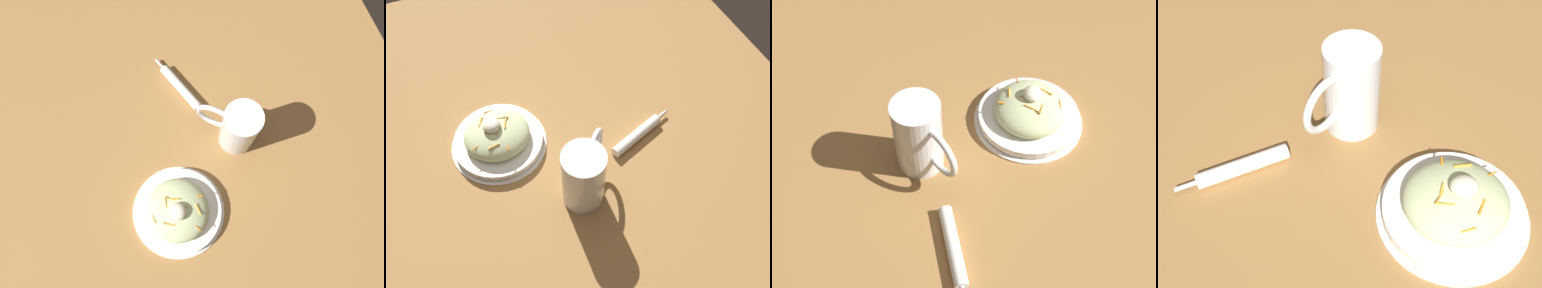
{
  "view_description": "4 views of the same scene",
  "coord_description": "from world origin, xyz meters",
  "views": [
    {
      "loc": [
        -0.19,
        0.03,
        0.95
      ],
      "look_at": [
        0.04,
        -0.06,
        0.06
      ],
      "focal_mm": 33.55,
      "sensor_mm": 36.0,
      "label": 1
    },
    {
      "loc": [
        -0.14,
        -0.57,
        0.86
      ],
      "look_at": [
        0.06,
        -0.09,
        0.07
      ],
      "focal_mm": 37.94,
      "sensor_mm": 36.0,
      "label": 2
    },
    {
      "loc": [
        0.6,
        -0.01,
        0.82
      ],
      "look_at": [
        0.04,
        -0.09,
        0.08
      ],
      "focal_mm": 45.07,
      "sensor_mm": 36.0,
      "label": 3
    },
    {
      "loc": [
        0.1,
        0.48,
        0.73
      ],
      "look_at": [
        0.05,
        -0.06,
        0.08
      ],
      "focal_mm": 51.18,
      "sensor_mm": 36.0,
      "label": 4
    }
  ],
  "objects": [
    {
      "name": "salad_plate",
      "position": [
        -0.1,
        0.03,
        0.03
      ],
      "size": [
        0.24,
        0.24,
        0.09
      ],
      "color": "white",
      "rests_on": "ground_plane"
    },
    {
      "name": "ground_plane",
      "position": [
        0.0,
        0.0,
        0.0
      ],
      "size": [
        1.43,
        1.43,
        0.0
      ],
      "primitive_type": "plane",
      "color": "#9E703D"
    },
    {
      "name": "napkin_roll",
      "position": [
        0.23,
        -0.08,
        0.01
      ],
      "size": [
        0.19,
        0.08,
        0.03
      ],
      "color": "white",
      "rests_on": "ground_plane"
    },
    {
      "name": "beer_mug",
      "position": [
        0.04,
        -0.18,
        0.08
      ],
      "size": [
        0.14,
        0.14,
        0.17
      ],
      "color": "white",
      "rests_on": "ground_plane"
    }
  ]
}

